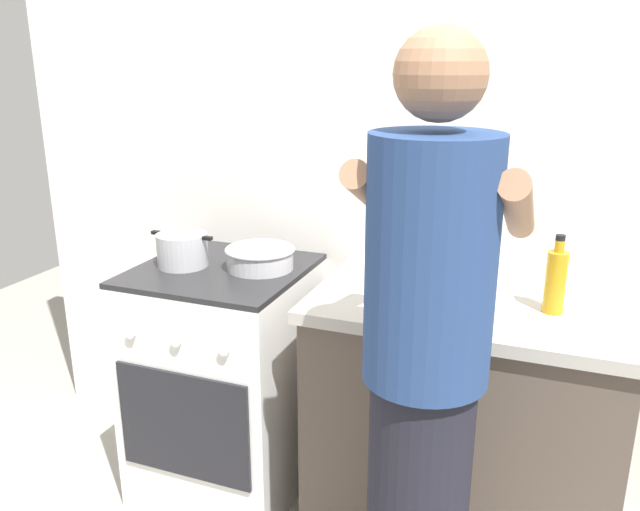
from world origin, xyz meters
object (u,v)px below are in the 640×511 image
(utensil_crock, at_px, (419,251))
(person, at_px, (424,391))
(spice_bottle, at_px, (460,295))
(oil_bottle, at_px, (556,281))
(mixing_bowl, at_px, (260,257))
(stove_range, at_px, (226,378))
(pot, at_px, (182,250))

(utensil_crock, bearing_deg, person, -75.92)
(spice_bottle, relative_size, oil_bottle, 0.38)
(mixing_bowl, relative_size, utensil_crock, 0.76)
(stove_range, xyz_separation_m, person, (0.87, -0.55, 0.41))
(pot, height_order, mixing_bowl, pot)
(spice_bottle, bearing_deg, mixing_bowl, 169.72)
(pot, bearing_deg, spice_bottle, -3.49)
(pot, bearing_deg, oil_bottle, 0.66)
(mixing_bowl, xyz_separation_m, spice_bottle, (0.74, -0.13, 0.00))
(spice_bottle, xyz_separation_m, oil_bottle, (0.27, 0.08, 0.06))
(mixing_bowl, distance_m, person, 0.94)
(spice_bottle, bearing_deg, stove_range, 174.23)
(mixing_bowl, bearing_deg, spice_bottle, -10.28)
(utensil_crock, height_order, oil_bottle, utensil_crock)
(person, bearing_deg, mixing_bowl, 141.00)
(pot, bearing_deg, utensil_crock, 13.55)
(stove_range, height_order, mixing_bowl, mixing_bowl)
(oil_bottle, bearing_deg, mixing_bowl, 176.75)
(stove_range, height_order, utensil_crock, utensil_crock)
(utensil_crock, xyz_separation_m, oil_bottle, (0.45, -0.19, 0.01))
(mixing_bowl, xyz_separation_m, utensil_crock, (0.55, 0.13, 0.05))
(stove_range, bearing_deg, pot, -169.20)
(pot, height_order, utensil_crock, utensil_crock)
(mixing_bowl, relative_size, spice_bottle, 2.77)
(pot, height_order, person, person)
(stove_range, xyz_separation_m, oil_bottle, (1.14, -0.01, 0.55))
(stove_range, relative_size, utensil_crock, 2.70)
(stove_range, distance_m, person, 1.11)
(utensil_crock, relative_size, oil_bottle, 1.38)
(stove_range, height_order, spice_bottle, spice_bottle)
(mixing_bowl, height_order, utensil_crock, utensil_crock)
(pot, bearing_deg, stove_range, 10.80)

